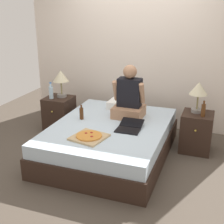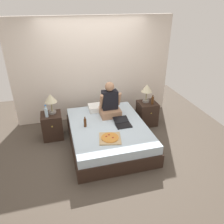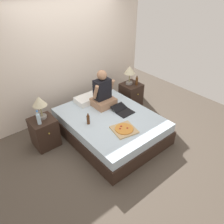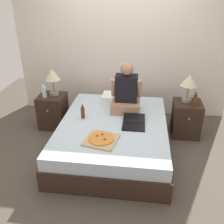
# 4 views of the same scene
# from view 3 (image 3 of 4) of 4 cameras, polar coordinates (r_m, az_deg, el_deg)

# --- Properties ---
(ground_plane) EXTENTS (5.92, 5.92, 0.00)m
(ground_plane) POSITION_cam_3_polar(r_m,az_deg,el_deg) (4.57, -0.46, -5.92)
(ground_plane) COLOR #4C4238
(wall_back) EXTENTS (3.92, 0.12, 2.50)m
(wall_back) POSITION_cam_3_polar(r_m,az_deg,el_deg) (4.96, -11.03, 13.47)
(wall_back) COLOR beige
(wall_back) RESTS_ON ground
(bed) EXTENTS (1.59, 2.04, 0.47)m
(bed) POSITION_cam_3_polar(r_m,az_deg,el_deg) (4.42, -0.48, -3.59)
(bed) COLOR black
(bed) RESTS_ON ground
(nightstand_left) EXTENTS (0.44, 0.47, 0.58)m
(nightstand_left) POSITION_cam_3_polar(r_m,az_deg,el_deg) (4.36, -17.23, -5.07)
(nightstand_left) COLOR black
(nightstand_left) RESTS_ON ground
(lamp_on_left_nightstand) EXTENTS (0.26, 0.26, 0.45)m
(lamp_on_left_nightstand) POSITION_cam_3_polar(r_m,az_deg,el_deg) (4.07, -18.45, 2.33)
(lamp_on_left_nightstand) COLOR gray
(lamp_on_left_nightstand) RESTS_ON nightstand_left
(water_bottle) EXTENTS (0.07, 0.07, 0.28)m
(water_bottle) POSITION_cam_3_polar(r_m,az_deg,el_deg) (4.03, -18.63, -1.65)
(water_bottle) COLOR silver
(water_bottle) RESTS_ON nightstand_left
(nightstand_right) EXTENTS (0.44, 0.47, 0.58)m
(nightstand_right) POSITION_cam_3_polar(r_m,az_deg,el_deg) (5.40, 4.95, 4.48)
(nightstand_right) COLOR black
(nightstand_right) RESTS_ON ground
(lamp_on_right_nightstand) EXTENTS (0.26, 0.26, 0.45)m
(lamp_on_right_nightstand) POSITION_cam_3_polar(r_m,az_deg,el_deg) (5.14, 4.64, 10.61)
(lamp_on_right_nightstand) COLOR gray
(lamp_on_right_nightstand) RESTS_ON nightstand_right
(beer_bottle) EXTENTS (0.06, 0.06, 0.23)m
(beer_bottle) POSITION_cam_3_polar(r_m,az_deg,el_deg) (5.21, 6.48, 8.02)
(beer_bottle) COLOR #512D14
(beer_bottle) RESTS_ON nightstand_right
(pillow) EXTENTS (0.52, 0.34, 0.12)m
(pillow) POSITION_cam_3_polar(r_m,az_deg,el_deg) (4.75, -6.38, 3.37)
(pillow) COLOR white
(pillow) RESTS_ON bed
(person_seated) EXTENTS (0.47, 0.40, 0.78)m
(person_seated) POSITION_cam_3_polar(r_m,az_deg,el_deg) (4.49, -2.41, 4.98)
(person_seated) COLOR #A37556
(person_seated) RESTS_ON bed
(laptop) EXTENTS (0.32, 0.42, 0.07)m
(laptop) POSITION_cam_3_polar(r_m,az_deg,el_deg) (4.40, 3.00, 0.26)
(laptop) COLOR black
(laptop) RESTS_ON bed
(pizza_box) EXTENTS (0.47, 0.47, 0.05)m
(pizza_box) POSITION_cam_3_polar(r_m,az_deg,el_deg) (3.91, 3.18, -4.56)
(pizza_box) COLOR tan
(pizza_box) RESTS_ON bed
(beer_bottle_on_bed) EXTENTS (0.06, 0.06, 0.22)m
(beer_bottle_on_bed) POSITION_cam_3_polar(r_m,az_deg,el_deg) (4.05, -6.23, -1.98)
(beer_bottle_on_bed) COLOR #4C2811
(beer_bottle_on_bed) RESTS_ON bed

